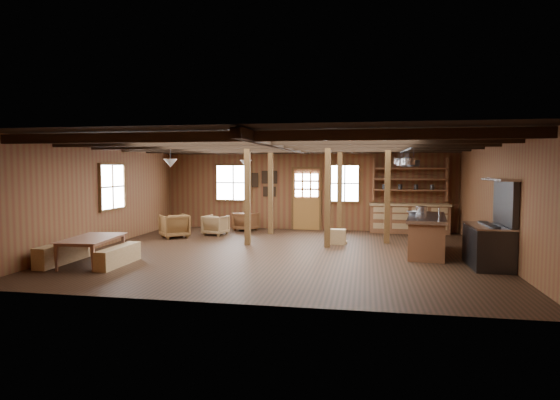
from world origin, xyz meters
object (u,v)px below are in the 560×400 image
(dining_table, at_px, (94,251))
(commercial_range, at_px, (491,238))
(kitchen_island, at_px, (426,234))
(armchair_b, at_px, (246,221))
(armchair_a, at_px, (174,226))
(armchair_c, at_px, (216,225))

(dining_table, bearing_deg, commercial_range, -87.80)
(kitchen_island, height_order, armchair_b, kitchen_island)
(commercial_range, xyz_separation_m, armchair_a, (-8.37, 2.74, -0.26))
(armchair_a, relative_size, armchair_c, 1.14)
(dining_table, relative_size, armchair_b, 2.45)
(armchair_a, distance_m, armchair_b, 2.60)
(dining_table, xyz_separation_m, armchair_b, (1.91, 5.95, 0.02))
(armchair_c, bearing_deg, kitchen_island, 173.72)
(commercial_range, bearing_deg, armchair_a, 161.86)
(dining_table, bearing_deg, kitchen_island, -76.41)
(commercial_range, height_order, armchair_b, commercial_range)
(armchair_b, bearing_deg, commercial_range, 168.82)
(commercial_range, distance_m, armchair_a, 8.81)
(kitchen_island, distance_m, commercial_range, 1.82)
(armchair_c, bearing_deg, dining_table, 88.41)
(kitchen_island, distance_m, armchair_a, 7.35)
(armchair_a, xyz_separation_m, armchair_b, (1.74, 1.93, -0.05))
(armchair_a, relative_size, armchair_b, 1.15)
(kitchen_island, xyz_separation_m, armchair_b, (-5.49, 3.27, -0.16))
(kitchen_island, relative_size, commercial_range, 1.36)
(armchair_b, bearing_deg, kitchen_island, 173.14)
(armchair_a, bearing_deg, armchair_c, 177.38)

